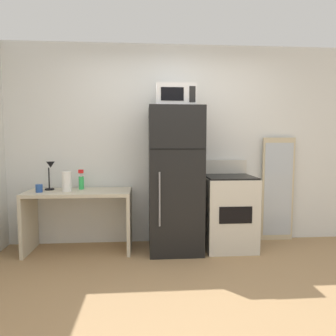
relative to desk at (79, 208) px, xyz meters
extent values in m
plane|color=#9E7A51|center=(1.18, -1.36, -0.53)|extent=(12.00, 12.00, 0.00)
cube|color=silver|center=(1.18, 0.34, 0.77)|extent=(5.00, 0.10, 2.60)
cube|color=beige|center=(0.00, 0.00, 0.20)|extent=(1.26, 0.54, 0.04)
cube|color=beige|center=(-0.61, 0.00, -0.18)|extent=(0.04, 0.54, 0.71)
cube|color=beige|center=(0.61, 0.00, -0.18)|extent=(0.04, 0.54, 0.71)
cylinder|color=black|center=(-0.38, 0.10, 0.23)|extent=(0.11, 0.11, 0.02)
cylinder|color=black|center=(-0.38, 0.10, 0.37)|extent=(0.02, 0.02, 0.26)
cone|color=black|center=(-0.35, 0.08, 0.53)|extent=(0.10, 0.10, 0.08)
cylinder|color=white|center=(-0.14, -0.03, 0.34)|extent=(0.11, 0.11, 0.24)
cylinder|color=#264C99|center=(-0.45, -0.07, 0.27)|extent=(0.08, 0.08, 0.09)
cylinder|color=green|center=(0.01, 0.12, 0.30)|extent=(0.06, 0.06, 0.16)
cylinder|color=white|center=(0.01, 0.12, 0.40)|extent=(0.02, 0.02, 0.04)
cube|color=red|center=(0.01, 0.11, 0.45)|extent=(0.06, 0.03, 0.04)
cube|color=black|center=(1.17, -0.05, 0.35)|extent=(0.64, 0.64, 1.76)
cube|color=black|center=(1.17, -0.37, 0.74)|extent=(0.63, 0.00, 0.01)
cylinder|color=gray|center=(0.97, -0.38, 0.17)|extent=(0.02, 0.02, 0.62)
cube|color=silver|center=(1.17, -0.07, 1.36)|extent=(0.46, 0.34, 0.26)
cube|color=black|center=(1.12, -0.24, 1.36)|extent=(0.26, 0.01, 0.15)
cube|color=black|center=(1.35, -0.24, 1.36)|extent=(0.07, 0.01, 0.18)
cube|color=beige|center=(1.86, -0.03, -0.08)|extent=(0.61, 0.60, 0.90)
cube|color=black|center=(1.86, -0.03, 0.38)|extent=(0.59, 0.58, 0.02)
cube|color=beige|center=(1.86, 0.25, 0.48)|extent=(0.61, 0.04, 0.18)
cube|color=black|center=(1.86, -0.33, -0.04)|extent=(0.39, 0.01, 0.20)
cube|color=#C6B793|center=(2.60, 0.23, 0.17)|extent=(0.44, 0.03, 1.40)
cube|color=#B2BCC6|center=(2.60, 0.21, 0.17)|extent=(0.39, 0.00, 1.26)
camera|label=1|loc=(0.81, -3.76, 0.84)|focal=32.78mm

